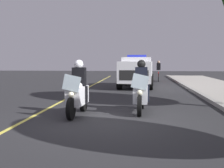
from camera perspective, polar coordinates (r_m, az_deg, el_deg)
name	(u,v)px	position (r m, az deg, el deg)	size (l,w,h in m)	color
ground_plane	(106,121)	(8.34, -1.22, -7.20)	(80.00, 80.00, 0.00)	#28282B
lane_stripe_center	(26,120)	(8.90, -16.14, -6.61)	(48.00, 0.12, 0.01)	#E0D14C
police_motorcycle_lead_left	(78,93)	(9.23, -6.62, -1.70)	(2.14, 0.60, 1.72)	black
police_motorcycle_lead_right	(141,91)	(9.76, 5.58, -1.35)	(2.14, 0.60, 1.72)	black
police_suv	(137,70)	(18.79, 4.76, 2.60)	(4.99, 2.28, 2.05)	silver
cyclist_background	(158,71)	(24.38, 8.92, 2.48)	(1.76, 0.33, 1.69)	black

